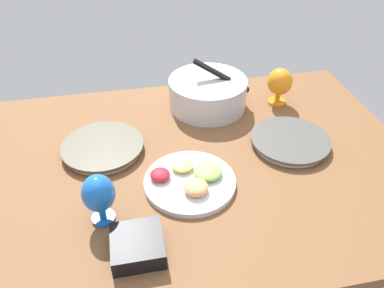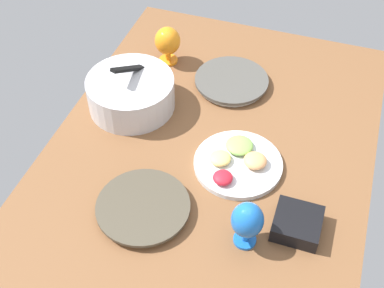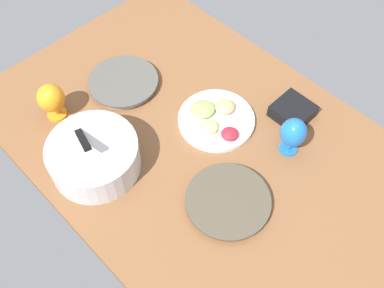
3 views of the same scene
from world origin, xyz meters
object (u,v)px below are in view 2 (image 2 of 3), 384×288
(hurricane_glass_orange, at_px, (168,42))
(square_bowl_black, at_px, (297,223))
(dinner_plate_right, at_px, (231,82))
(fruit_platter, at_px, (238,162))
(dinner_plate_left, at_px, (143,208))
(mixing_bowl, at_px, (131,92))
(hurricane_glass_blue, at_px, (247,221))

(hurricane_glass_orange, relative_size, square_bowl_black, 1.13)
(dinner_plate_right, xyz_separation_m, fruit_platter, (-0.38, -0.13, 0.00))
(square_bowl_black, bearing_deg, fruit_platter, 51.05)
(dinner_plate_left, height_order, dinner_plate_right, dinner_plate_left)
(dinner_plate_left, height_order, fruit_platter, fruit_platter)
(mixing_bowl, bearing_deg, fruit_platter, -109.61)
(dinner_plate_left, height_order, hurricane_glass_blue, hurricane_glass_blue)
(mixing_bowl, height_order, hurricane_glass_orange, mixing_bowl)
(mixing_bowl, bearing_deg, square_bowl_black, -117.02)
(mixing_bowl, relative_size, square_bowl_black, 2.37)
(fruit_platter, xyz_separation_m, hurricane_glass_orange, (0.43, 0.40, 0.07))
(hurricane_glass_blue, bearing_deg, square_bowl_black, -56.52)
(hurricane_glass_orange, xyz_separation_m, square_bowl_black, (-0.61, -0.62, -0.06))
(mixing_bowl, relative_size, fruit_platter, 1.11)
(dinner_plate_left, bearing_deg, fruit_platter, -39.69)
(hurricane_glass_orange, distance_m, square_bowl_black, 0.87)
(dinner_plate_right, distance_m, hurricane_glass_blue, 0.68)
(fruit_platter, distance_m, square_bowl_black, 0.29)
(dinner_plate_right, relative_size, mixing_bowl, 0.87)
(mixing_bowl, height_order, square_bowl_black, mixing_bowl)
(fruit_platter, distance_m, hurricane_glass_orange, 0.59)
(dinner_plate_right, distance_m, hurricane_glass_orange, 0.29)
(dinner_plate_left, xyz_separation_m, fruit_platter, (0.26, -0.22, 0.00))
(fruit_platter, bearing_deg, dinner_plate_left, 140.31)
(dinner_plate_right, height_order, square_bowl_black, square_bowl_black)
(dinner_plate_left, distance_m, square_bowl_black, 0.45)
(hurricane_glass_blue, height_order, square_bowl_black, hurricane_glass_blue)
(dinner_plate_left, xyz_separation_m, mixing_bowl, (0.41, 0.21, 0.05))
(dinner_plate_left, xyz_separation_m, square_bowl_black, (0.08, -0.44, 0.01))
(hurricane_glass_blue, bearing_deg, dinner_plate_right, 18.78)
(dinner_plate_left, distance_m, hurricane_glass_orange, 0.72)
(hurricane_glass_orange, bearing_deg, hurricane_glass_blue, -144.99)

